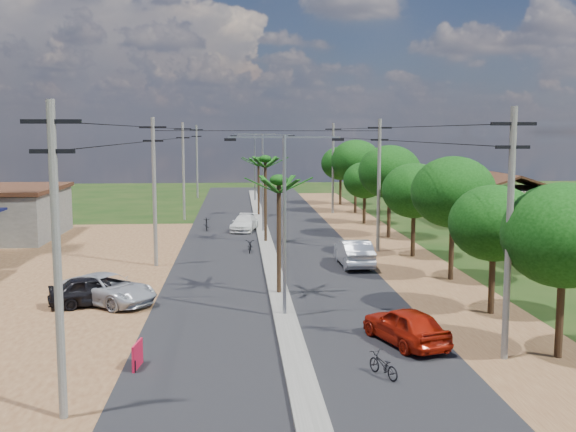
{
  "coord_description": "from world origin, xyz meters",
  "views": [
    {
      "loc": [
        -1.99,
        -28.72,
        8.12
      ],
      "look_at": [
        1.06,
        12.13,
        3.0
      ],
      "focal_mm": 42.0,
      "sensor_mm": 36.0,
      "label": 1
    }
  ],
  "objects_px": {
    "car_silver_mid": "(354,253)",
    "car_parked_silver": "(108,290)",
    "car_parked_dark": "(94,291)",
    "car_white_far": "(244,224)",
    "moto_rider_east": "(383,366)",
    "roadside_sign": "(137,356)",
    "car_red_near": "(405,326)"
  },
  "relations": [
    {
      "from": "car_parked_dark",
      "to": "car_silver_mid",
      "type": "bearing_deg",
      "value": -76.46
    },
    {
      "from": "car_silver_mid",
      "to": "moto_rider_east",
      "type": "relative_size",
      "value": 3.25
    },
    {
      "from": "car_white_far",
      "to": "car_parked_dark",
      "type": "distance_m",
      "value": 24.59
    },
    {
      "from": "car_parked_silver",
      "to": "roadside_sign",
      "type": "bearing_deg",
      "value": -126.85
    },
    {
      "from": "moto_rider_east",
      "to": "car_silver_mid",
      "type": "bearing_deg",
      "value": -121.6
    },
    {
      "from": "car_parked_dark",
      "to": "roadside_sign",
      "type": "bearing_deg",
      "value": -177.12
    },
    {
      "from": "car_silver_mid",
      "to": "car_parked_silver",
      "type": "height_order",
      "value": "car_silver_mid"
    },
    {
      "from": "car_parked_dark",
      "to": "roadside_sign",
      "type": "distance_m",
      "value": 9.36
    },
    {
      "from": "car_red_near",
      "to": "car_white_far",
      "type": "xyz_separation_m",
      "value": [
        -5.86,
        30.34,
        -0.08
      ]
    },
    {
      "from": "car_white_far",
      "to": "car_parked_silver",
      "type": "height_order",
      "value": "car_parked_silver"
    },
    {
      "from": "moto_rider_east",
      "to": "roadside_sign",
      "type": "xyz_separation_m",
      "value": [
        -8.26,
        1.48,
        0.07
      ]
    },
    {
      "from": "car_white_far",
      "to": "car_parked_dark",
      "type": "height_order",
      "value": "car_parked_dark"
    },
    {
      "from": "car_silver_mid",
      "to": "car_white_far",
      "type": "relative_size",
      "value": 1.12
    },
    {
      "from": "car_parked_dark",
      "to": "car_white_far",
      "type": "bearing_deg",
      "value": -34.82
    },
    {
      "from": "moto_rider_east",
      "to": "car_parked_silver",
      "type": "bearing_deg",
      "value": -68.41
    },
    {
      "from": "car_red_near",
      "to": "car_white_far",
      "type": "height_order",
      "value": "car_red_near"
    },
    {
      "from": "car_red_near",
      "to": "car_silver_mid",
      "type": "xyz_separation_m",
      "value": [
        0.64,
        15.18,
        0.09
      ]
    },
    {
      "from": "car_red_near",
      "to": "car_silver_mid",
      "type": "bearing_deg",
      "value": -111.11
    },
    {
      "from": "car_red_near",
      "to": "car_parked_dark",
      "type": "xyz_separation_m",
      "value": [
        -13.13,
        6.86,
        -0.02
      ]
    },
    {
      "from": "car_parked_silver",
      "to": "car_parked_dark",
      "type": "distance_m",
      "value": 0.62
    },
    {
      "from": "car_parked_dark",
      "to": "roadside_sign",
      "type": "relative_size",
      "value": 3.67
    },
    {
      "from": "car_white_far",
      "to": "moto_rider_east",
      "type": "height_order",
      "value": "car_white_far"
    },
    {
      "from": "car_white_far",
      "to": "roadside_sign",
      "type": "xyz_separation_m",
      "value": [
        -4.0,
        -32.25,
        -0.17
      ]
    },
    {
      "from": "car_silver_mid",
      "to": "roadside_sign",
      "type": "bearing_deg",
      "value": 57.37
    },
    {
      "from": "car_silver_mid",
      "to": "roadside_sign",
      "type": "height_order",
      "value": "car_silver_mid"
    },
    {
      "from": "car_silver_mid",
      "to": "moto_rider_east",
      "type": "bearing_deg",
      "value": 82.07
    },
    {
      "from": "moto_rider_east",
      "to": "roadside_sign",
      "type": "distance_m",
      "value": 8.39
    },
    {
      "from": "car_white_far",
      "to": "car_parked_dark",
      "type": "xyz_separation_m",
      "value": [
        -7.27,
        -23.48,
        0.07
      ]
    },
    {
      "from": "car_parked_silver",
      "to": "car_silver_mid",
      "type": "bearing_deg",
      "value": -22.01
    },
    {
      "from": "car_red_near",
      "to": "roadside_sign",
      "type": "distance_m",
      "value": 10.05
    },
    {
      "from": "moto_rider_east",
      "to": "car_red_near",
      "type": "bearing_deg",
      "value": -139.97
    },
    {
      "from": "car_white_far",
      "to": "car_parked_silver",
      "type": "relative_size",
      "value": 0.87
    }
  ]
}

